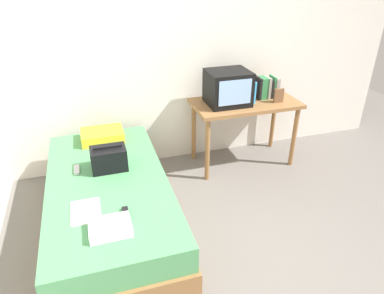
% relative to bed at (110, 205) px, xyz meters
% --- Properties ---
extents(ground_plane, '(8.00, 8.00, 0.00)m').
position_rel_bed_xyz_m(ground_plane, '(0.99, -0.85, -0.25)').
color(ground_plane, slate).
extents(wall_back, '(5.20, 0.10, 2.60)m').
position_rel_bed_xyz_m(wall_back, '(0.99, 1.15, 1.05)').
color(wall_back, silver).
rests_on(wall_back, ground).
extents(bed, '(1.00, 2.00, 0.52)m').
position_rel_bed_xyz_m(bed, '(0.00, 0.00, 0.00)').
color(bed, olive).
rests_on(bed, ground).
extents(desk, '(1.16, 0.60, 0.76)m').
position_rel_bed_xyz_m(desk, '(1.59, 0.75, 0.40)').
color(desk, olive).
rests_on(desk, ground).
extents(tv, '(0.44, 0.39, 0.36)m').
position_rel_bed_xyz_m(tv, '(1.37, 0.75, 0.68)').
color(tv, black).
rests_on(tv, desk).
extents(water_bottle, '(0.07, 0.07, 0.23)m').
position_rel_bed_xyz_m(water_bottle, '(1.64, 0.69, 0.62)').
color(water_bottle, '#3399DB').
rests_on(water_bottle, desk).
extents(book_row, '(0.25, 0.17, 0.24)m').
position_rel_bed_xyz_m(book_row, '(1.86, 0.82, 0.61)').
color(book_row, black).
rests_on(book_row, desk).
extents(picture_frame, '(0.11, 0.02, 0.15)m').
position_rel_bed_xyz_m(picture_frame, '(1.92, 0.63, 0.58)').
color(picture_frame, brown).
rests_on(picture_frame, desk).
extents(pillow, '(0.41, 0.31, 0.10)m').
position_rel_bed_xyz_m(pillow, '(0.03, 0.76, 0.31)').
color(pillow, yellow).
rests_on(pillow, bed).
extents(handbag, '(0.30, 0.20, 0.22)m').
position_rel_bed_xyz_m(handbag, '(0.04, 0.17, 0.36)').
color(handbag, black).
rests_on(handbag, bed).
extents(magazine, '(0.21, 0.29, 0.01)m').
position_rel_bed_xyz_m(magazine, '(-0.18, -0.38, 0.27)').
color(magazine, white).
rests_on(magazine, bed).
extents(remote_dark, '(0.04, 0.16, 0.02)m').
position_rel_bed_xyz_m(remote_dark, '(0.09, -0.50, 0.27)').
color(remote_dark, black).
rests_on(remote_dark, bed).
extents(remote_silver, '(0.04, 0.14, 0.02)m').
position_rel_bed_xyz_m(remote_silver, '(-0.24, 0.22, 0.27)').
color(remote_silver, '#B7B7BC').
rests_on(remote_silver, bed).
extents(folded_towel, '(0.28, 0.22, 0.06)m').
position_rel_bed_xyz_m(folded_towel, '(-0.03, -0.64, 0.29)').
color(folded_towel, white).
rests_on(folded_towel, bed).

